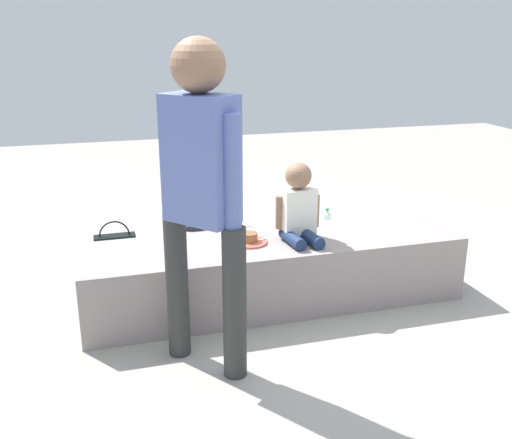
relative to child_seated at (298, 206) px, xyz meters
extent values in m
plane|color=#A09990|center=(-0.15, 0.01, -0.63)|extent=(12.00, 12.00, 0.00)
cube|color=gray|center=(-0.15, 0.01, -0.42)|extent=(2.38, 0.59, 0.42)
cylinder|color=navy|center=(-0.07, -0.08, -0.18)|extent=(0.10, 0.25, 0.08)
cylinder|color=navy|center=(0.05, -0.10, -0.18)|extent=(0.10, 0.25, 0.08)
cube|color=white|center=(0.00, 0.02, -0.03)|extent=(0.22, 0.15, 0.28)
sphere|color=#8C664C|center=(0.00, 0.02, 0.19)|extent=(0.16, 0.16, 0.16)
cylinder|color=#8C664C|center=(-0.11, 0.03, -0.04)|extent=(0.05, 0.05, 0.21)
cylinder|color=#8C664C|center=(0.12, 0.01, -0.04)|extent=(0.05, 0.05, 0.21)
cylinder|color=#2E2F2E|center=(-0.59, -0.72, -0.24)|extent=(0.12, 0.12, 0.79)
cylinder|color=#2E2F2E|center=(-0.83, -0.44, -0.24)|extent=(0.12, 0.12, 0.79)
cube|color=#5B6DB3|center=(-0.71, -0.58, 0.46)|extent=(0.37, 0.39, 0.61)
sphere|color=#8C664C|center=(-0.71, -0.58, 0.89)|extent=(0.25, 0.25, 0.25)
cylinder|color=#5B6DB3|center=(-0.59, -0.72, 0.40)|extent=(0.09, 0.09, 0.57)
cylinder|color=#5B6DB3|center=(-0.82, -0.45, 0.40)|extent=(0.09, 0.09, 0.57)
cylinder|color=#E0594C|center=(-0.31, 0.02, -0.21)|extent=(0.22, 0.22, 0.01)
cylinder|color=olive|center=(-0.31, 0.02, -0.18)|extent=(0.10, 0.10, 0.05)
cylinder|color=brown|center=(-0.31, 0.02, -0.15)|extent=(0.10, 0.10, 0.01)
cube|color=silver|center=(-0.25, 0.01, -0.20)|extent=(0.11, 0.04, 0.00)
cube|color=gold|center=(-0.72, 0.48, -0.49)|extent=(0.23, 0.11, 0.28)
torus|color=white|center=(-0.77, 0.48, -0.35)|extent=(0.09, 0.01, 0.09)
torus|color=white|center=(-0.67, 0.48, -0.35)|extent=(0.09, 0.01, 0.09)
cylinder|color=black|center=(-0.38, 1.68, -0.61)|extent=(0.36, 0.36, 0.04)
cylinder|color=black|center=(-0.38, 1.68, -0.10)|extent=(0.11, 0.11, 0.99)
cylinder|color=silver|center=(0.68, 1.14, -0.55)|extent=(0.06, 0.06, 0.17)
cone|color=silver|center=(0.68, 1.14, -0.44)|extent=(0.06, 0.06, 0.03)
cylinder|color=#268C3F|center=(0.68, 1.14, -0.42)|extent=(0.03, 0.03, 0.02)
cylinder|color=red|center=(0.35, 1.31, -0.58)|extent=(0.07, 0.07, 0.11)
cube|color=white|center=(-0.04, 1.02, -0.57)|extent=(0.40, 0.37, 0.13)
cube|color=black|center=(-1.09, 1.01, -0.53)|extent=(0.31, 0.11, 0.20)
torus|color=black|center=(-1.09, 1.01, -0.43)|extent=(0.23, 0.01, 0.23)
camera|label=1|loc=(-1.19, -3.23, 1.05)|focal=40.97mm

